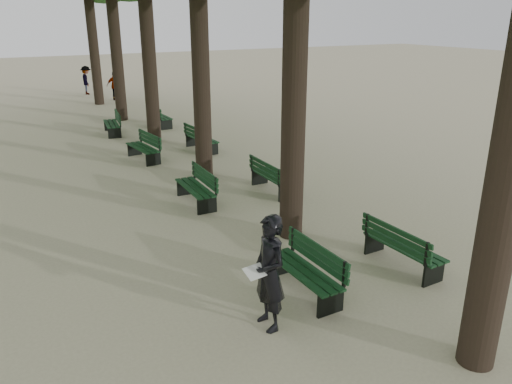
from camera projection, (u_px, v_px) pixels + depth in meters
name	position (u px, v px, depth m)	size (l,w,h in m)	color
ground	(311.00, 320.00, 8.24)	(120.00, 120.00, 0.00)	#B4AB88
bench_left_0	(304.00, 279.00, 8.95)	(0.59, 1.81, 0.92)	black
bench_left_1	(196.00, 194.00, 13.20)	(0.62, 1.81, 0.92)	black
bench_left_2	(144.00, 153.00, 17.13)	(0.78, 1.86, 0.92)	black
bench_left_3	(112.00, 128.00, 20.85)	(0.79, 1.86, 0.92)	black
bench_right_0	(403.00, 255.00, 9.87)	(0.63, 1.82, 0.92)	black
bench_right_1	(273.00, 183.00, 14.07)	(0.59, 1.81, 0.92)	black
bench_right_2	(202.00, 143.00, 18.37)	(0.69, 1.84, 0.92)	black
bench_right_3	(160.00, 120.00, 22.32)	(0.63, 1.82, 0.92)	black
man_with_map	(269.00, 273.00, 7.76)	(0.63, 0.77, 1.92)	black
pedestrian_c	(115.00, 86.00, 28.96)	(0.97, 0.33, 1.66)	#262628
pedestrian_b	(87.00, 80.00, 31.05)	(1.12, 0.35, 1.74)	#262628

